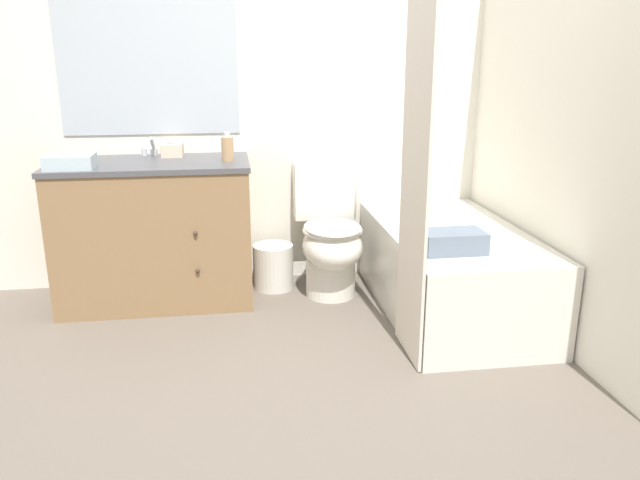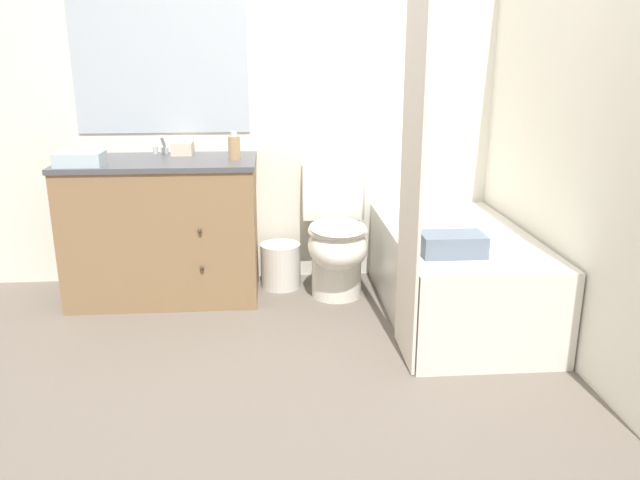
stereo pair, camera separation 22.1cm
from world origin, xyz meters
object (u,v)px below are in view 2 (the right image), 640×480
Objects in this scene: toilet at (336,238)px; bath_towel_folded at (452,244)px; tissue_box at (183,148)px; hand_towel_folded at (80,159)px; wastebasket at (281,265)px; soap_dispenser at (234,147)px; vanity_cabinet at (164,228)px; bathtub at (455,273)px; sink_faucet at (164,148)px.

toilet reaches higher than bath_towel_folded.
tissue_box reaches higher than hand_towel_folded.
toilet is 2.51× the size of bath_towel_folded.
wastebasket is 1.71× the size of soap_dispenser.
wastebasket is at bearing 132.39° from bath_towel_folded.
hand_towel_folded is 0.81× the size of bath_towel_folded.
tissue_box is (0.11, 0.18, 0.45)m from vanity_cabinet.
soap_dispenser is at bearing -152.25° from wastebasket.
bathtub is at bearing -29.96° from toilet.
bath_towel_folded is (0.49, -0.76, 0.18)m from toilet.
sink_faucet is 1.89m from bathtub.
tissue_box is at bearing 57.20° from vanity_cabinet.
vanity_cabinet is 0.79× the size of bathtub.
vanity_cabinet is 0.66m from soap_dispenser.
toilet is 1.52m from hand_towel_folded.
soap_dispenser is (0.44, -0.26, 0.04)m from sink_faucet.
vanity_cabinet is at bearing -172.91° from wastebasket.
bath_towel_folded is (1.52, -1.03, -0.33)m from sink_faucet.
bathtub is at bearing -6.80° from hand_towel_folded.
toilet is (1.03, -0.06, -0.07)m from vanity_cabinet.
hand_towel_folded is (-1.43, -0.12, 0.52)m from toilet.
sink_faucet reaches higher than toilet.
soap_dispenser is (-1.23, 0.37, 0.67)m from bathtub.
wastebasket is at bearing -9.92° from sink_faucet.
soap_dispenser is 0.84m from hand_towel_folded.
vanity_cabinet is at bearing -122.80° from tissue_box.
bath_towel_folded is (-0.15, -0.40, 0.29)m from bathtub.
sink_faucet reaches higher than wastebasket.
bathtub is 8.62× the size of soap_dispenser.
hand_towel_folded reaches higher than bathtub.
sink_faucet is 1.18m from toilet.
sink_faucet is 0.10× the size of bathtub.
vanity_cabinet is 7.87× the size of sink_faucet.
toilet is at bearing 150.04° from bathtub.
toilet reaches higher than bathtub.
soap_dispenser is at bearing 8.78° from hand_towel_folded.
bath_towel_folded is at bearing -110.57° from bathtub.
wastebasket is (0.70, -0.12, -0.73)m from sink_faucet.
wastebasket is at bearing 13.58° from hand_towel_folded.
bath_towel_folded is at bearing -57.38° from toilet.
wastebasket is 1.88× the size of tissue_box.
soap_dispenser reaches higher than vanity_cabinet.
sink_faucet is at bearing 159.31° from bathtub.
bath_towel_folded is at bearing -47.61° from wastebasket.
wastebasket is (-0.34, 0.14, -0.22)m from toilet.
sink_faucet reaches higher than hand_towel_folded.
sink_faucet is 0.46× the size of bath_towel_folded.
vanity_cabinet is 0.62m from hand_towel_folded.
sink_faucet is 0.86× the size of soap_dispenser.
sink_faucet is at bearing 170.08° from wastebasket.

